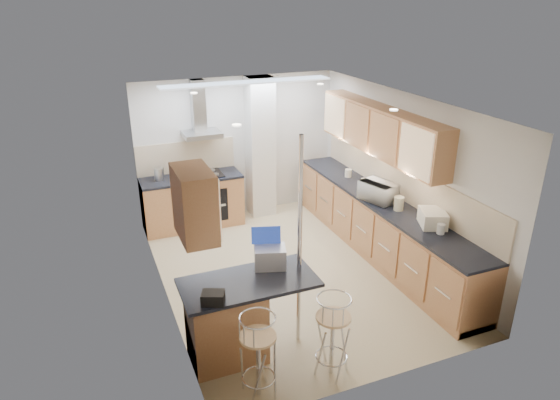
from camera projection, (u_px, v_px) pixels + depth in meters
name	position (u px, v px, depth m)	size (l,w,h in m)	color
ground	(291.00, 272.00, 7.35)	(4.80, 4.80, 0.00)	#C6B484
room_shell	(302.00, 162.00, 7.19)	(3.64, 4.84, 2.51)	silver
right_counter	(380.00, 227.00, 7.70)	(0.63, 4.40, 0.92)	#AD6E45
back_counter	(193.00, 201.00, 8.64)	(1.70, 0.63, 0.92)	#AD6E45
peninsula	(250.00, 317.00, 5.54)	(1.47, 0.72, 0.94)	#AD6E45
microwave	(379.00, 192.00, 7.42)	(0.53, 0.36, 0.29)	silver
laptop	(270.00, 257.00, 5.60)	(0.35, 0.26, 0.24)	#ADAEB5
bag	(213.00, 298.00, 4.95)	(0.23, 0.17, 0.12)	black
bar_stool_near	(258.00, 356.00, 4.93)	(0.39, 0.39, 0.95)	tan
bar_stool_end	(332.00, 336.00, 5.22)	(0.39, 0.39, 0.96)	tan
jar_a	(364.00, 184.00, 7.92)	(0.12, 0.12, 0.16)	white
jar_b	(348.00, 173.00, 8.42)	(0.11, 0.11, 0.13)	white
jar_c	(399.00, 203.00, 7.12)	(0.14, 0.14, 0.20)	beige
jar_d	(441.00, 229.00, 6.43)	(0.10, 0.10, 0.14)	silver
bread_bin	(433.00, 218.00, 6.65)	(0.32, 0.40, 0.21)	white
kettle	(159.00, 174.00, 8.24)	(0.16, 0.16, 0.22)	#ACAFB0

